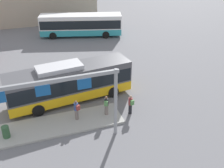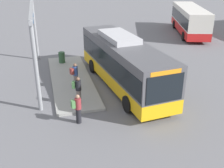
{
  "view_description": "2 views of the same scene",
  "coord_description": "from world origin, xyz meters",
  "px_view_note": "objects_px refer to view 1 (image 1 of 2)",
  "views": [
    {
      "loc": [
        -3.2,
        -20.09,
        12.62
      ],
      "look_at": [
        3.34,
        -1.34,
        1.64
      ],
      "focal_mm": 42.77,
      "sensor_mm": 36.0,
      "label": 1
    },
    {
      "loc": [
        16.69,
        -5.16,
        7.9
      ],
      "look_at": [
        2.9,
        -1.53,
        1.52
      ],
      "focal_mm": 43.86,
      "sensor_mm": 36.0,
      "label": 2
    }
  ],
  "objects_px": {
    "bus_main": "(70,81)",
    "person_waiting_mid": "(77,110)",
    "bus_background_left": "(81,24)",
    "person_waiting_near": "(131,104)",
    "trash_bin": "(6,132)",
    "person_boarding": "(106,105)"
  },
  "relations": [
    {
      "from": "bus_main",
      "to": "person_waiting_mid",
      "type": "distance_m",
      "value": 3.35
    },
    {
      "from": "person_waiting_near",
      "to": "trash_bin",
      "type": "bearing_deg",
      "value": 80.36
    },
    {
      "from": "bus_background_left",
      "to": "person_waiting_mid",
      "type": "relative_size",
      "value": 6.97
    },
    {
      "from": "bus_main",
      "to": "trash_bin",
      "type": "bearing_deg",
      "value": -152.01
    },
    {
      "from": "bus_main",
      "to": "bus_background_left",
      "type": "xyz_separation_m",
      "value": [
        4.9,
        16.56,
        -0.03
      ]
    },
    {
      "from": "bus_background_left",
      "to": "person_boarding",
      "type": "bearing_deg",
      "value": 98.04
    },
    {
      "from": "bus_main",
      "to": "person_boarding",
      "type": "bearing_deg",
      "value": -64.16
    },
    {
      "from": "bus_background_left",
      "to": "person_waiting_mid",
      "type": "distance_m",
      "value": 20.48
    },
    {
      "from": "person_waiting_mid",
      "to": "bus_main",
      "type": "bearing_deg",
      "value": -27.36
    },
    {
      "from": "bus_background_left",
      "to": "trash_bin",
      "type": "height_order",
      "value": "bus_background_left"
    },
    {
      "from": "bus_main",
      "to": "person_waiting_near",
      "type": "bearing_deg",
      "value": -48.65
    },
    {
      "from": "person_boarding",
      "to": "person_waiting_near",
      "type": "distance_m",
      "value": 1.97
    },
    {
      "from": "bus_main",
      "to": "person_waiting_mid",
      "type": "bearing_deg",
      "value": -99.91
    },
    {
      "from": "bus_main",
      "to": "person_boarding",
      "type": "xyz_separation_m",
      "value": [
        2.15,
        -3.4,
        -0.76
      ]
    },
    {
      "from": "person_waiting_near",
      "to": "person_waiting_mid",
      "type": "height_order",
      "value": "person_waiting_mid"
    },
    {
      "from": "bus_background_left",
      "to": "trash_bin",
      "type": "xyz_separation_m",
      "value": [
        -10.29,
        -20.26,
        -1.17
      ]
    },
    {
      "from": "bus_background_left",
      "to": "person_waiting_mid",
      "type": "xyz_separation_m",
      "value": [
        -5.1,
        -19.82,
        -0.73
      ]
    },
    {
      "from": "bus_main",
      "to": "trash_bin",
      "type": "xyz_separation_m",
      "value": [
        -5.39,
        -3.69,
        -1.2
      ]
    },
    {
      "from": "person_boarding",
      "to": "bus_main",
      "type": "bearing_deg",
      "value": 55.26
    },
    {
      "from": "trash_bin",
      "to": "bus_main",
      "type": "bearing_deg",
      "value": 34.43
    },
    {
      "from": "bus_background_left",
      "to": "person_waiting_near",
      "type": "distance_m",
      "value": 20.31
    },
    {
      "from": "person_waiting_near",
      "to": "bus_main",
      "type": "bearing_deg",
      "value": 38.28
    }
  ]
}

